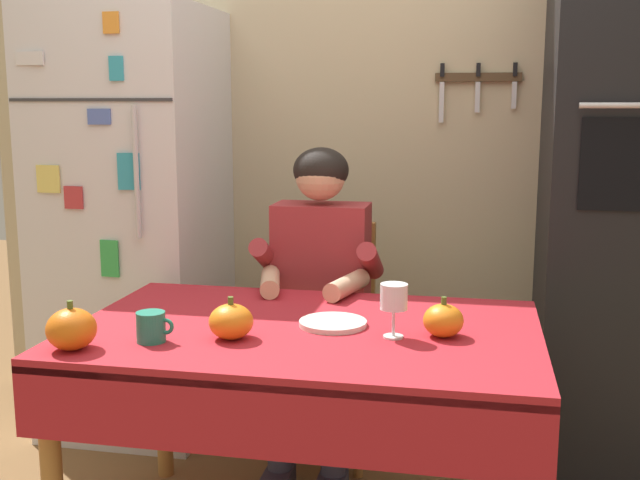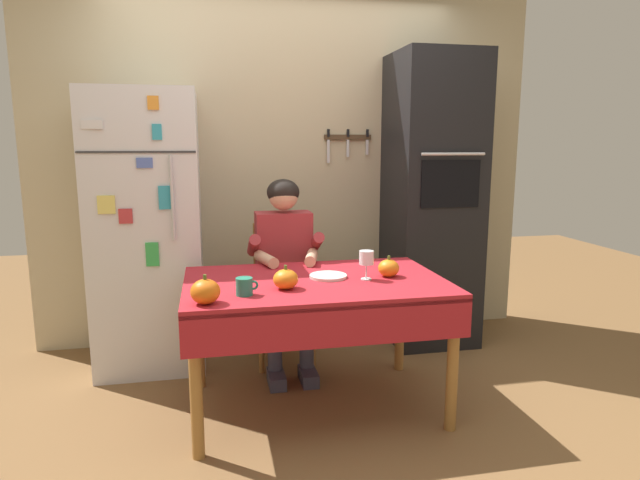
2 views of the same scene
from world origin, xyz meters
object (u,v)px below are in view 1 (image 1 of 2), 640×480
object	(u,v)px
pumpkin_medium	(71,329)
serving_tray	(333,323)
chair_behind_person	(327,327)
wine_glass	(394,299)
coffee_mug	(152,327)
wall_oven	(625,198)
pumpkin_large	(231,321)
dining_table	(304,355)
refrigerator	(134,222)
pumpkin_small	(443,320)
seated_person	(318,283)

from	to	relation	value
pumpkin_medium	serving_tray	xyz separation A→B (m)	(0.66, 0.37, -0.05)
chair_behind_person	wine_glass	xyz separation A→B (m)	(0.35, -0.83, 0.34)
coffee_mug	wall_oven	bearing A→B (deg)	38.13
wall_oven	pumpkin_large	distance (m)	1.65
wall_oven	chair_behind_person	world-z (taller)	wall_oven
serving_tray	pumpkin_large	bearing A→B (deg)	-144.52
dining_table	chair_behind_person	bearing A→B (deg)	95.91
coffee_mug	chair_behind_person	bearing A→B (deg)	72.71
wine_glass	pumpkin_large	size ratio (longest dim) A/B	1.24
refrigerator	wine_glass	world-z (taller)	refrigerator
wall_oven	serving_tray	bearing A→B (deg)	-137.98
refrigerator	pumpkin_large	xyz separation A→B (m)	(0.77, -1.02, -0.11)
refrigerator	serving_tray	world-z (taller)	refrigerator
pumpkin_medium	coffee_mug	bearing A→B (deg)	30.30
refrigerator	dining_table	world-z (taller)	refrigerator
refrigerator	coffee_mug	bearing A→B (deg)	-63.09
refrigerator	wall_oven	bearing A→B (deg)	1.14
wall_oven	coffee_mug	xyz separation A→B (m)	(-1.44, -1.13, -0.27)
refrigerator	pumpkin_small	world-z (taller)	refrigerator
wine_glass	pumpkin_small	xyz separation A→B (m)	(0.14, 0.04, -0.07)
refrigerator	chair_behind_person	size ratio (longest dim) A/B	1.94
wine_glass	serving_tray	distance (m)	0.24
refrigerator	serving_tray	xyz separation A→B (m)	(1.03, -0.83, -0.15)
seated_person	pumpkin_small	world-z (taller)	seated_person
pumpkin_large	seated_person	bearing A→B (deg)	82.27
refrigerator	pumpkin_small	size ratio (longest dim) A/B	15.21
dining_table	chair_behind_person	world-z (taller)	chair_behind_person
wine_glass	wall_oven	bearing A→B (deg)	50.95
refrigerator	seated_person	world-z (taller)	refrigerator
wine_glass	pumpkin_medium	size ratio (longest dim) A/B	1.15
chair_behind_person	seated_person	distance (m)	0.29
dining_table	coffee_mug	xyz separation A→B (m)	(-0.39, -0.21, 0.13)
serving_tray	coffee_mug	bearing A→B (deg)	-151.30
refrigerator	dining_table	distance (m)	1.32
chair_behind_person	coffee_mug	xyz separation A→B (m)	(-0.31, -1.00, 0.27)
pumpkin_medium	pumpkin_small	world-z (taller)	pumpkin_medium
dining_table	serving_tray	distance (m)	0.13
chair_behind_person	coffee_mug	size ratio (longest dim) A/B	8.47
seated_person	pumpkin_medium	bearing A→B (deg)	-118.36
dining_table	seated_person	bearing A→B (deg)	97.74
seated_person	wall_oven	bearing A→B (deg)	15.73
wine_glass	pumpkin_large	bearing A→B (deg)	-167.23
chair_behind_person	serving_tray	size ratio (longest dim) A/B	4.50
refrigerator	pumpkin_small	bearing A→B (deg)	-32.85
coffee_mug	pumpkin_medium	world-z (taller)	pumpkin_medium
refrigerator	pumpkin_medium	world-z (taller)	refrigerator
refrigerator	chair_behind_person	xyz separation A→B (m)	(0.87, -0.09, -0.39)
seated_person	pumpkin_large	size ratio (longest dim) A/B	9.73
wall_oven	pumpkin_medium	xyz separation A→B (m)	(-1.63, -1.24, -0.25)
dining_table	wine_glass	xyz separation A→B (m)	(0.27, -0.04, 0.20)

